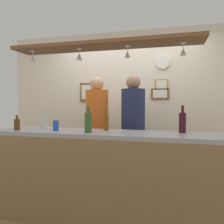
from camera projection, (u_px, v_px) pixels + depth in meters
ground_plane at (110, 207)px, 2.92m from camera, size 8.00×8.00×0.00m
back_wall at (127, 106)px, 3.93m from camera, size 4.40×0.06×2.60m
bar_counter at (98, 165)px, 2.40m from camera, size 2.70×0.55×1.03m
overhead_glass_rack at (103, 45)px, 2.54m from camera, size 2.20×0.36×0.04m
hanging_wineglass_far_left at (33, 58)px, 2.74m from camera, size 0.07×0.07×0.13m
hanging_wineglass_left at (79, 56)px, 2.61m from camera, size 0.07×0.07×0.13m
hanging_wineglass_center_left at (127, 54)px, 2.49m from camera, size 0.07×0.07×0.13m
hanging_wineglass_center at (183, 51)px, 2.36m from camera, size 0.07×0.07×0.13m
person_left_orange_shirt at (97, 123)px, 3.35m from camera, size 0.34×0.34×1.75m
person_middle_navy_shirt at (133, 124)px, 3.21m from camera, size 0.34×0.34×1.76m
bottle_champagne_green at (88, 122)px, 2.46m from camera, size 0.08×0.08×0.30m
bottle_beer_amber_tall at (106, 122)px, 2.66m from camera, size 0.06×0.06×0.26m
bottle_wine_dark_red at (182, 122)px, 2.45m from camera, size 0.08×0.08×0.30m
bottle_soda_clear at (44, 122)px, 2.82m from camera, size 0.06×0.06×0.23m
bottle_beer_brown_stubby at (17, 124)px, 2.68m from camera, size 0.07×0.07×0.18m
drink_can at (56, 125)px, 2.64m from camera, size 0.07×0.07×0.12m
picture_frame_lower_pair at (160, 94)px, 3.73m from camera, size 0.30×0.02×0.18m
picture_frame_upper_small at (161, 84)px, 3.72m from camera, size 0.22×0.02×0.18m
picture_frame_caricature at (87, 92)px, 4.06m from camera, size 0.26×0.02×0.34m
wall_clock at (163, 62)px, 3.69m from camera, size 0.22×0.03×0.22m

